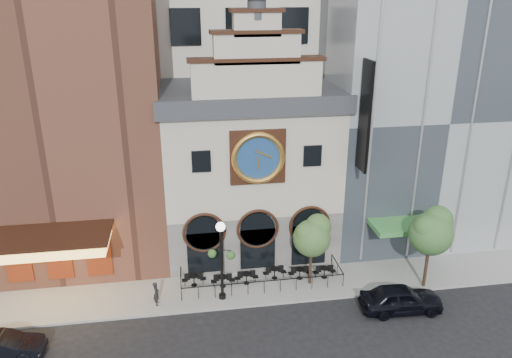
{
  "coord_description": "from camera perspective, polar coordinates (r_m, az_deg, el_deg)",
  "views": [
    {
      "loc": [
        -4.8,
        -25.85,
        18.69
      ],
      "look_at": [
        0.21,
        6.0,
        6.24
      ],
      "focal_mm": 35.0,
      "sensor_mm": 36.0,
      "label": 1
    }
  ],
  "objects": [
    {
      "name": "ground",
      "position": [
        32.26,
        1.32,
        -14.31
      ],
      "size": [
        120.0,
        120.0,
        0.0
      ],
      "primitive_type": "plane",
      "color": "black",
      "rests_on": "ground"
    },
    {
      "name": "bistro_4",
      "position": [
        34.47,
        5.03,
        -10.61
      ],
      "size": [
        1.58,
        0.68,
        0.9
      ],
      "color": "black",
      "rests_on": "sidewalk"
    },
    {
      "name": "bistro_0",
      "position": [
        33.9,
        -7.12,
        -11.3
      ],
      "size": [
        1.58,
        0.68,
        0.9
      ],
      "color": "black",
      "rests_on": "sidewalk"
    },
    {
      "name": "clock_building",
      "position": [
        36.07,
        -0.79,
        1.67
      ],
      "size": [
        12.6,
        8.78,
        18.65
      ],
      "color": "#605E5B",
      "rests_on": "ground"
    },
    {
      "name": "lamppost",
      "position": [
        31.01,
        -4.0,
        -8.36
      ],
      "size": [
        1.64,
        0.95,
        5.35
      ],
      "rotation": [
        0.0,
        0.0,
        -0.36
      ],
      "color": "black",
      "rests_on": "sidewalk"
    },
    {
      "name": "car_left",
      "position": [
        31.29,
        -26.93,
        -16.67
      ],
      "size": [
        4.28,
        1.68,
        1.39
      ],
      "primitive_type": "imported",
      "rotation": [
        0.0,
        0.0,
        1.52
      ],
      "color": "black",
      "rests_on": "ground"
    },
    {
      "name": "car_right",
      "position": [
        32.63,
        16.26,
        -12.99
      ],
      "size": [
        5.11,
        2.26,
        1.71
      ],
      "primitive_type": "imported",
      "rotation": [
        0.0,
        0.0,
        1.52
      ],
      "color": "black",
      "rests_on": "ground"
    },
    {
      "name": "bistro_3",
      "position": [
        34.41,
        2.15,
        -10.6
      ],
      "size": [
        1.58,
        0.68,
        0.9
      ],
      "color": "black",
      "rests_on": "sidewalk"
    },
    {
      "name": "bistro_2",
      "position": [
        33.85,
        -1.1,
        -11.18
      ],
      "size": [
        1.58,
        0.68,
        0.9
      ],
      "color": "black",
      "rests_on": "sidewalk"
    },
    {
      "name": "tree_right",
      "position": [
        33.74,
        19.43,
        -5.54
      ],
      "size": [
        2.9,
        2.79,
        5.59
      ],
      "color": "#382619",
      "rests_on": "sidewalk"
    },
    {
      "name": "tree_left",
      "position": [
        32.57,
        6.46,
        -6.39
      ],
      "size": [
        2.53,
        2.44,
        4.88
      ],
      "color": "#382619",
      "rests_on": "sidewalk"
    },
    {
      "name": "bistro_5",
      "position": [
        34.77,
        7.82,
        -10.44
      ],
      "size": [
        1.58,
        0.68,
        0.9
      ],
      "color": "black",
      "rests_on": "sidewalk"
    },
    {
      "name": "retail_building",
      "position": [
        40.92,
        17.24,
        8.11
      ],
      "size": [
        14.0,
        14.4,
        20.0
      ],
      "color": "gray",
      "rests_on": "ground"
    },
    {
      "name": "pedestrian",
      "position": [
        32.31,
        -11.33,
        -12.7
      ],
      "size": [
        0.4,
        0.59,
        1.58
      ],
      "primitive_type": "imported",
      "rotation": [
        0.0,
        0.0,
        1.6
      ],
      "color": "black",
      "rests_on": "sidewalk"
    },
    {
      "name": "bistro_1",
      "position": [
        33.6,
        -3.82,
        -11.5
      ],
      "size": [
        1.58,
        0.68,
        0.9
      ],
      "color": "black",
      "rests_on": "sidewalk"
    },
    {
      "name": "cafe_railing",
      "position": [
        33.97,
        0.57,
        -11.07
      ],
      "size": [
        10.6,
        2.6,
        0.9
      ],
      "primitive_type": null,
      "color": "black",
      "rests_on": "sidewalk"
    },
    {
      "name": "theater_building",
      "position": [
        37.24,
        -21.9,
        10.21
      ],
      "size": [
        14.0,
        15.6,
        25.0
      ],
      "color": "brown",
      "rests_on": "ground"
    },
    {
      "name": "sidewalk",
      "position": [
        34.26,
        0.57,
        -11.81
      ],
      "size": [
        44.0,
        5.0,
        0.15
      ],
      "primitive_type": "cube",
      "color": "gray",
      "rests_on": "ground"
    }
  ]
}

